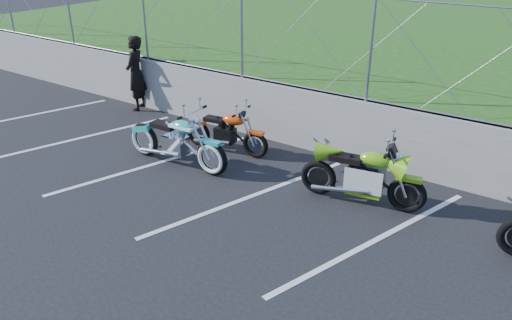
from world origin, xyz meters
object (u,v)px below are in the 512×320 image
Objects in this scene: naked_orange at (227,133)px; sportbike_green at (364,178)px; cruiser_turquoise at (177,143)px; person_standing at (136,73)px.

naked_orange is 3.31m from sportbike_green.
cruiser_turquoise reaches higher than sportbike_green.
sportbike_green is at bearing 55.49° from person_standing.
sportbike_green is (3.28, -0.41, 0.07)m from naked_orange.
sportbike_green is at bearing -14.44° from naked_orange.
cruiser_turquoise is at bearing -117.96° from naked_orange.
cruiser_turquoise reaches higher than naked_orange.
person_standing reaches higher than cruiser_turquoise.
person_standing is (-3.22, 1.96, 0.47)m from cruiser_turquoise.
cruiser_turquoise is 3.76m from sportbike_green.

